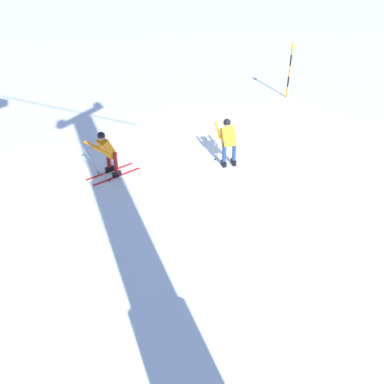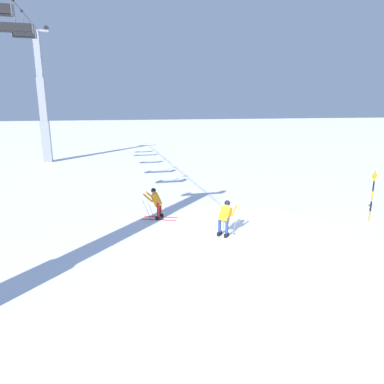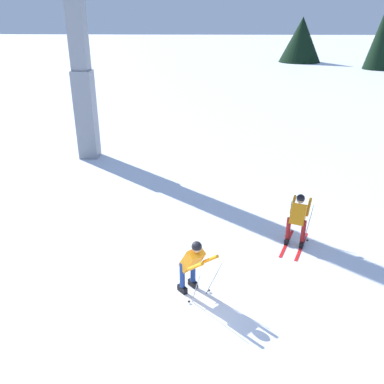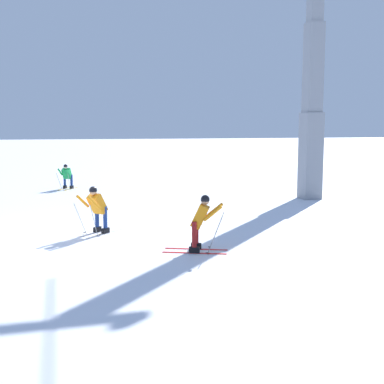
% 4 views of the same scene
% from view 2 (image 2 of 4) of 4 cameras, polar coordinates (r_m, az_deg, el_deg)
% --- Properties ---
extents(ground_plane, '(260.00, 260.00, 0.00)m').
position_cam_2_polar(ground_plane, '(14.73, 9.05, -7.61)').
color(ground_plane, white).
extents(skier_carving_main, '(1.56, 1.62, 1.66)m').
position_cam_2_polar(skier_carving_main, '(14.71, 5.53, -3.89)').
color(skier_carving_main, white).
rests_on(skier_carving_main, ground_plane).
extents(lift_tower_far, '(0.80, 2.36, 12.55)m').
position_cam_2_polar(lift_tower_far, '(36.93, -23.35, 12.57)').
color(lift_tower_far, gray).
rests_on(lift_tower_far, ground_plane).
extents(chairlift_seat_fourth, '(0.61, 2.26, 2.10)m').
position_cam_2_polar(chairlift_seat_fourth, '(29.10, -27.09, 23.02)').
color(chairlift_seat_fourth, black).
extents(chairlift_seat_farthest, '(0.61, 1.71, 1.96)m').
position_cam_2_polar(chairlift_seat_farthest, '(31.87, -25.98, 22.49)').
color(chairlift_seat_farthest, black).
extents(trail_marker_pole, '(0.07, 0.28, 2.45)m').
position_cam_2_polar(trail_marker_pole, '(18.47, 27.61, -0.36)').
color(trail_marker_pole, orange).
rests_on(trail_marker_pole, ground_plane).
extents(skier_distant_downhill, '(1.17, 1.79, 1.66)m').
position_cam_2_polar(skier_distant_downhill, '(16.92, -5.94, -1.50)').
color(skier_distant_downhill, red).
rests_on(skier_distant_downhill, ground_plane).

